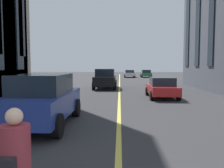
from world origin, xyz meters
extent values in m
cube|color=#D8C64C|center=(20.00, 0.00, 0.00)|extent=(80.00, 0.16, 0.01)
cube|color=#B21E1E|center=(15.71, -2.89, 0.57)|extent=(3.90, 1.75, 0.55)
cube|color=#19232D|center=(15.52, -2.89, 1.12)|extent=(1.64, 1.54, 0.55)
cylinder|color=black|center=(17.00, -2.05, 0.30)|extent=(0.60, 0.21, 0.60)
cylinder|color=black|center=(17.00, -3.73, 0.30)|extent=(0.60, 0.21, 0.60)
cylinder|color=black|center=(14.43, -2.05, 0.30)|extent=(0.60, 0.21, 0.60)
cylinder|color=black|center=(14.43, -3.73, 0.30)|extent=(0.60, 0.21, 0.60)
cube|color=#B7BABF|center=(43.79, -1.84, 0.59)|extent=(4.40, 1.80, 0.55)
cube|color=#19232D|center=(43.57, -1.84, 1.12)|extent=(1.85, 1.58, 0.50)
cylinder|color=black|center=(45.24, -0.98, 0.32)|extent=(0.64, 0.22, 0.64)
cylinder|color=black|center=(45.24, -2.71, 0.32)|extent=(0.64, 0.22, 0.64)
cylinder|color=black|center=(42.34, -0.98, 0.32)|extent=(0.64, 0.22, 0.64)
cylinder|color=black|center=(42.34, -2.71, 0.32)|extent=(0.64, 0.22, 0.64)
cube|color=#1E6038|center=(43.81, -4.90, 0.57)|extent=(3.90, 1.75, 0.55)
cube|color=#19232D|center=(43.61, -4.90, 1.12)|extent=(1.64, 1.54, 0.55)
cylinder|color=black|center=(45.10, -4.06, 0.30)|extent=(0.60, 0.21, 0.60)
cylinder|color=black|center=(45.10, -5.74, 0.30)|extent=(0.60, 0.21, 0.60)
cylinder|color=black|center=(42.52, -4.06, 0.30)|extent=(0.60, 0.21, 0.60)
cylinder|color=black|center=(42.52, -5.74, 0.30)|extent=(0.60, 0.21, 0.60)
cube|color=black|center=(22.16, 1.36, 0.78)|extent=(4.70, 1.95, 0.80)
cube|color=#19232D|center=(22.16, 1.36, 1.53)|extent=(2.59, 1.72, 0.70)
cylinder|color=black|center=(20.61, 0.43, 0.38)|extent=(0.76, 0.27, 0.76)
cylinder|color=black|center=(20.61, 2.30, 0.38)|extent=(0.76, 0.27, 0.76)
cylinder|color=black|center=(23.71, 0.43, 0.38)|extent=(0.76, 0.27, 0.76)
cylinder|color=black|center=(23.71, 2.30, 0.38)|extent=(0.76, 0.27, 0.76)
cube|color=navy|center=(8.05, 2.80, 0.78)|extent=(4.70, 1.95, 0.80)
cube|color=#19232D|center=(8.05, 2.80, 1.53)|extent=(2.59, 1.72, 0.70)
cylinder|color=black|center=(6.50, 1.86, 0.38)|extent=(0.76, 0.27, 0.76)
cylinder|color=black|center=(9.60, 1.86, 0.38)|extent=(0.76, 0.27, 0.76)
cylinder|color=black|center=(9.60, 3.73, 0.38)|extent=(0.76, 0.27, 0.76)
cylinder|color=maroon|center=(2.38, 1.29, 1.12)|extent=(0.38, 0.38, 0.67)
sphere|color=beige|center=(2.38, 1.29, 1.57)|extent=(0.22, 0.22, 0.22)
cube|color=#19232D|center=(22.75, -7.45, 7.98)|extent=(1.10, 0.10, 11.66)
cube|color=#19232D|center=(26.16, -7.45, 7.98)|extent=(1.10, 0.10, 11.66)
camera|label=1|loc=(-0.50, -0.02, 2.20)|focal=38.16mm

